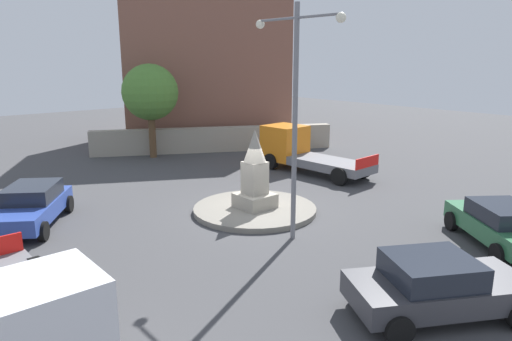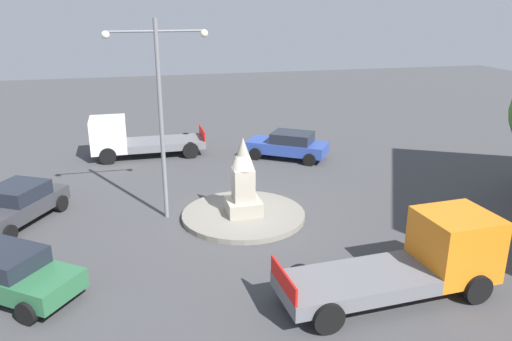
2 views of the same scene
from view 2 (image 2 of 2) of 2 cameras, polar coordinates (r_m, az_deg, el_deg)
ground_plane at (r=19.43m, az=-1.42°, el=-5.33°), size 80.00×80.00×0.00m
traffic_island at (r=19.39m, az=-1.42°, el=-5.06°), size 4.71×4.71×0.20m
monument at (r=18.88m, az=-1.46°, el=-1.25°), size 1.29×1.29×2.99m
streetlamp at (r=18.47m, az=-10.81°, el=7.71°), size 3.61×0.28×7.36m
car_blue_near_island at (r=26.45m, az=3.70°, el=2.92°), size 4.38×3.72×1.42m
car_green_approaching at (r=15.86m, az=-26.16°, el=-10.31°), size 4.21×3.71×1.38m
car_dark_grey_parked_right at (r=20.77m, az=-25.51°, el=-3.43°), size 3.57×4.43×1.42m
truck_orange_far_side at (r=15.02m, az=18.05°, el=-9.44°), size 6.31×2.52×2.26m
truck_white_waiting at (r=27.43m, az=-14.04°, el=3.55°), size 5.87×2.38×2.15m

